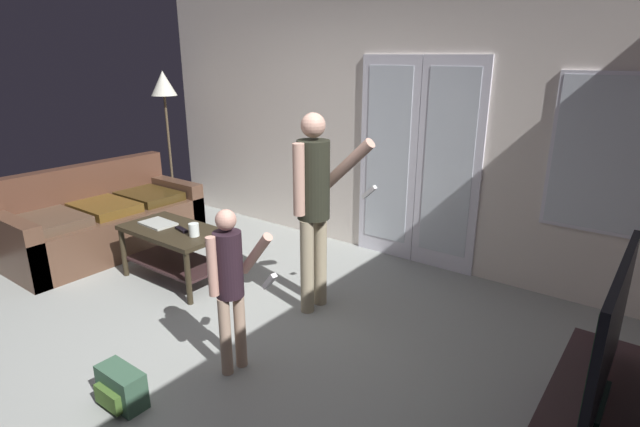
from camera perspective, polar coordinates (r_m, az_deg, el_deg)
The scene contains 12 objects.
ground_plane at distance 3.91m, azimuth -13.18°, elevation -13.84°, with size 5.77×4.62×0.02m, color #969A95.
wall_back_with_doors at distance 5.07m, azimuth 6.67°, elevation 10.36°, with size 5.77×0.09×2.80m.
leather_couch at distance 5.74m, azimuth -23.87°, elevation -0.97°, with size 0.91×1.95×0.89m.
coffee_table at distance 4.72m, azimuth -16.49°, elevation -3.27°, with size 1.02×0.55×0.51m.
flat_screen_tv at distance 2.68m, azimuth 30.54°, elevation -12.25°, with size 0.08×1.07×0.74m.
person_adult at distance 3.83m, azimuth -0.62°, elevation 1.98°, with size 0.59×0.44×1.61m.
person_child at distance 3.18m, azimuth -10.36°, elevation -7.38°, with size 0.41×0.30×1.13m.
floor_lamp at distance 6.38m, azimuth -17.62°, elevation 13.11°, with size 0.30×0.30×1.83m.
backpack at distance 3.35m, azimuth -22.12°, elevation -18.21°, with size 0.33×0.19×0.23m.
laptop_closed at distance 4.82m, azimuth -18.29°, elevation -1.10°, with size 0.33×0.22×0.02m, color #B5BBB2.
cup_near_edge at distance 4.41m, azimuth -14.42°, elevation -1.84°, with size 0.09×0.09×0.11m, color white.
tv_remote_black at distance 4.59m, azimuth -15.78°, elevation -1.80°, with size 0.17×0.05×0.02m, color black.
Camera 1 is at (2.63, -2.06, 2.02)m, focal length 27.58 mm.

